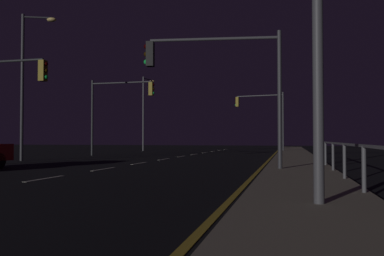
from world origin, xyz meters
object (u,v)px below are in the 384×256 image
(traffic_light_overhead_east, at_px, (262,109))
(traffic_light_far_left, at_px, (11,88))
(street_lamp_corner, at_px, (27,74))
(traffic_light_near_right, at_px, (217,70))
(street_lamp_mid_block, at_px, (145,107))
(traffic_light_far_right, at_px, (119,101))

(traffic_light_overhead_east, xyz_separation_m, traffic_light_far_left, (-9.97, -22.87, -0.48))
(traffic_light_far_left, distance_m, street_lamp_corner, 4.27)
(traffic_light_near_right, height_order, street_lamp_corner, street_lamp_corner)
(street_lamp_mid_block, bearing_deg, traffic_light_near_right, -63.84)
(traffic_light_far_left, height_order, street_lamp_corner, street_lamp_corner)
(traffic_light_overhead_east, distance_m, traffic_light_far_right, 15.16)
(traffic_light_near_right, bearing_deg, street_lamp_corner, 157.86)
(traffic_light_near_right, bearing_deg, street_lamp_mid_block, 116.16)
(street_lamp_mid_block, relative_size, street_lamp_corner, 0.93)
(traffic_light_far_right, height_order, street_lamp_mid_block, street_lamp_mid_block)
(traffic_light_far_left, bearing_deg, street_lamp_mid_block, 95.00)
(traffic_light_far_right, xyz_separation_m, street_lamp_corner, (-2.22, -7.47, 0.91))
(traffic_light_near_right, xyz_separation_m, traffic_light_far_left, (-9.89, 1.12, -0.25))
(traffic_light_far_right, distance_m, street_lamp_mid_block, 12.29)
(traffic_light_near_right, bearing_deg, traffic_light_far_right, 127.78)
(traffic_light_overhead_east, height_order, traffic_light_far_left, traffic_light_overhead_east)
(traffic_light_overhead_east, distance_m, traffic_light_far_left, 24.95)
(traffic_light_far_right, height_order, traffic_light_far_left, traffic_light_far_right)
(traffic_light_far_right, relative_size, traffic_light_near_right, 1.08)
(traffic_light_near_right, relative_size, traffic_light_far_left, 1.02)
(street_lamp_mid_block, bearing_deg, traffic_light_overhead_east, -1.29)
(street_lamp_mid_block, distance_m, street_lamp_corner, 19.50)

